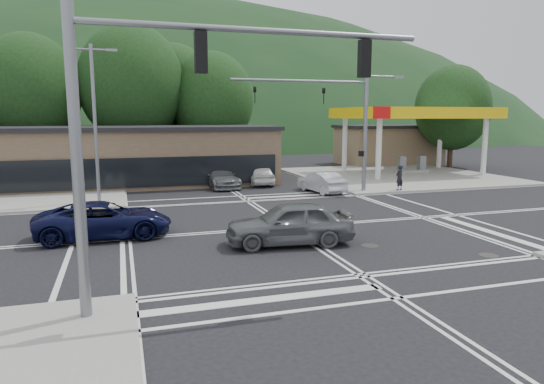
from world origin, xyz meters
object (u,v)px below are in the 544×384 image
object	(u,v)px
car_queue_a	(322,182)
car_northbound	(220,177)
car_grey_center	(289,223)
car_blue_west	(104,220)
car_queue_b	(260,174)
pedestrian	(399,178)

from	to	relation	value
car_queue_a	car_northbound	world-z (taller)	car_northbound
car_grey_center	car_queue_a	xyz separation A→B (m)	(6.45, 11.83, -0.16)
car_blue_west	car_grey_center	world-z (taller)	car_grey_center
car_grey_center	car_queue_b	distance (m)	17.21
pedestrian	car_queue_a	bearing A→B (deg)	-36.60
car_blue_west	car_queue_a	world-z (taller)	car_blue_west
pedestrian	car_grey_center	bearing A→B (deg)	22.28
car_blue_west	car_grey_center	xyz separation A→B (m)	(7.03, -3.33, 0.09)
car_queue_b	car_northbound	distance (m)	3.22
car_grey_center	car_northbound	world-z (taller)	car_grey_center
car_grey_center	car_queue_a	bearing A→B (deg)	158.22
car_blue_west	pedestrian	size ratio (longest dim) A/B	3.27
car_blue_west	car_queue_a	size ratio (longest dim) A/B	1.31
car_grey_center	pedestrian	xyz separation A→B (m)	(11.43, 10.33, 0.13)
car_queue_b	pedestrian	distance (m)	10.17
car_queue_b	pedestrian	size ratio (longest dim) A/B	2.60
car_blue_west	pedestrian	distance (m)	19.74
car_blue_west	car_queue_b	world-z (taller)	car_blue_west
car_queue_b	car_queue_a	bearing A→B (deg)	126.04
car_blue_west	pedestrian	world-z (taller)	pedestrian
car_blue_west	car_queue_b	xyz separation A→B (m)	(10.64, 13.50, -0.02)
car_blue_west	car_grey_center	bearing A→B (deg)	-116.18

